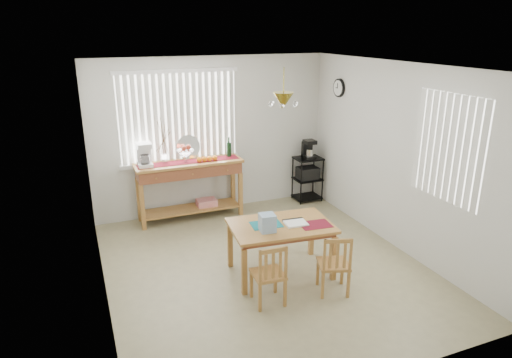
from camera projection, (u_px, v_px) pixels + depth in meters
name	position (u px, v px, depth m)	size (l,w,h in m)	color
ground	(265.00, 267.00, 6.05)	(4.00, 4.50, 0.01)	tan
room_shell	(265.00, 143.00, 5.53)	(4.20, 4.70, 2.70)	silver
sideboard	(190.00, 176.00, 7.40)	(1.73, 0.49, 0.97)	#B07B3B
sideboard_items	(171.00, 154.00, 7.19)	(1.64, 0.41, 0.74)	maroon
wire_cart	(308.00, 175.00, 8.26)	(0.47, 0.38, 0.80)	black
cart_items	(308.00, 149.00, 8.12)	(0.19, 0.23, 0.33)	black
dining_table	(281.00, 230.00, 5.73)	(1.34, 0.93, 0.68)	#B07B3B
table_items	(275.00, 223.00, 5.55)	(0.97, 0.54, 0.22)	#16727D
chair_left	(269.00, 275.00, 5.14)	(0.37, 0.37, 0.76)	#B07B3B
chair_right	(334.00, 264.00, 5.35)	(0.45, 0.45, 0.77)	#B07B3B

